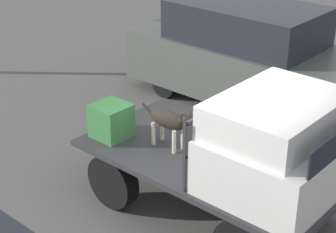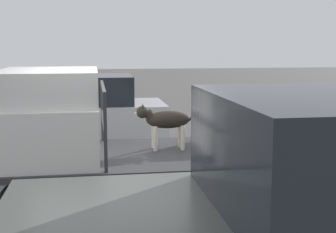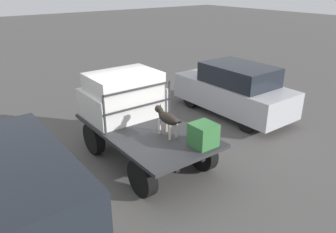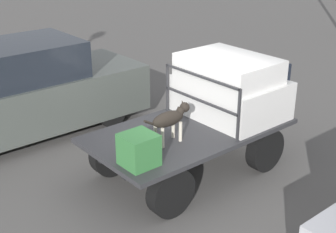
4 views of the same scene
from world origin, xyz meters
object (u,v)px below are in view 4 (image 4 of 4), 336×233
flatbed_truck (189,141)px  parked_pickup_far (21,92)px  dog (171,118)px  cargo_crate (139,150)px

flatbed_truck → parked_pickup_far: size_ratio=0.70×
flatbed_truck → parked_pickup_far: 3.90m
dog → cargo_crate: 0.97m
flatbed_truck → parked_pickup_far: (-1.67, 3.50, 0.37)m
dog → parked_pickup_far: (-1.06, 3.70, -0.31)m
flatbed_truck → dog: bearing=-162.6°
flatbed_truck → dog: size_ratio=3.75×
dog → parked_pickup_far: parked_pickup_far is taller
flatbed_truck → dog: 0.94m
flatbed_truck → parked_pickup_far: bearing=115.5°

